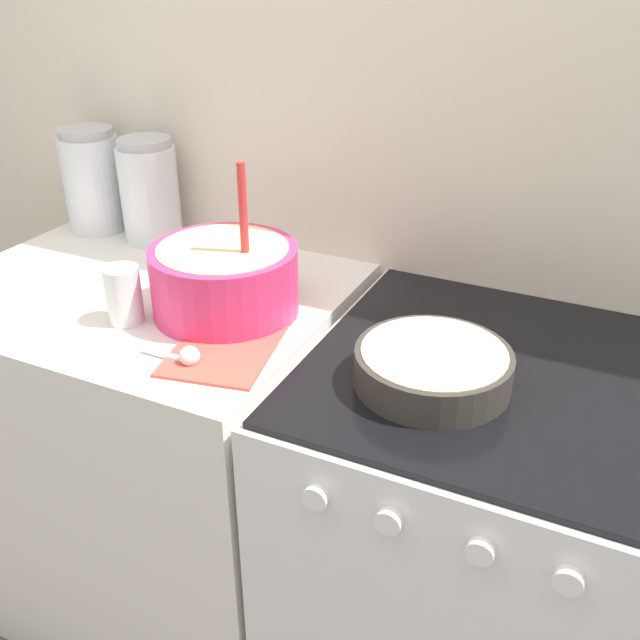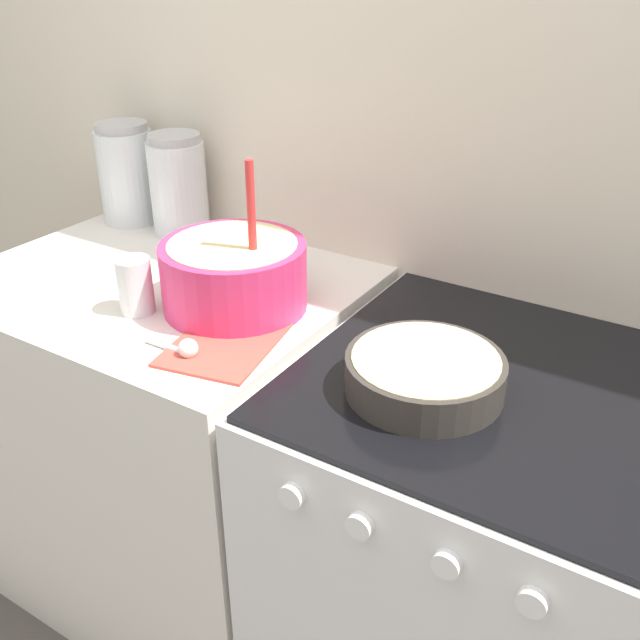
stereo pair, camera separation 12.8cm
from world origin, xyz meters
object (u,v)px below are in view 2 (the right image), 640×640
baking_pan (425,373)px  storage_jar_middle (179,192)px  mixing_bowl (234,271)px  stove (468,570)px  tin_can (135,286)px  storage_jar_left (128,180)px

baking_pan → storage_jar_middle: (-0.82, 0.33, 0.07)m
mixing_bowl → storage_jar_middle: (-0.37, 0.25, 0.03)m
stove → baking_pan: baking_pan is taller
storage_jar_middle → tin_can: size_ratio=2.20×
stove → storage_jar_left: size_ratio=3.51×
mixing_bowl → storage_jar_left: 0.60m
storage_jar_middle → tin_can: bearing=-59.9°
mixing_bowl → tin_can: bearing=-141.5°
storage_jar_middle → storage_jar_left: bearing=180.0°
storage_jar_left → tin_can: 0.54m
baking_pan → storage_jar_left: bearing=161.5°
stove → tin_can: size_ratio=7.90×
stove → baking_pan: (-0.09, -0.09, 0.48)m
mixing_bowl → baking_pan: (0.45, -0.08, -0.04)m
mixing_bowl → baking_pan: size_ratio=1.18×
storage_jar_middle → stove: bearing=-14.9°
storage_jar_left → storage_jar_middle: bearing=0.0°
baking_pan → storage_jar_left: (-0.99, 0.33, 0.07)m
baking_pan → storage_jar_middle: bearing=157.9°
stove → tin_can: (-0.69, -0.13, 0.50)m
storage_jar_left → tin_can: storage_jar_left is taller
mixing_bowl → baking_pan: 0.46m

